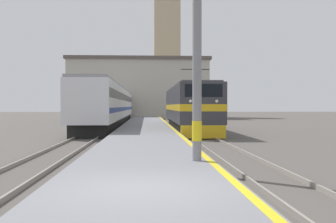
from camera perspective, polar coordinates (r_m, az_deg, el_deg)
name	(u,v)px	position (r m, az deg, el deg)	size (l,w,h in m)	color
ground_plane	(146,127)	(37.94, -3.17, -2.33)	(200.00, 200.00, 0.00)	#514C47
platform	(146,128)	(32.94, -3.18, -2.43)	(4.22, 140.00, 0.43)	slate
rail_track_near	(188,130)	(33.13, 2.89, -2.73)	(2.84, 140.00, 0.16)	#514C47
rail_track_far	(102,131)	(33.16, -9.61, -2.74)	(2.83, 140.00, 0.16)	#514C47
locomotive_train	(189,108)	(32.24, 3.05, 0.52)	(2.92, 16.95, 4.71)	black
passenger_train	(112,105)	(42.55, -8.16, 0.92)	(2.92, 36.73, 4.03)	black
catenary_mast	(199,25)	(12.08, 4.51, 12.36)	(2.24, 0.29, 8.27)	gray
clock_tower	(167,29)	(78.37, -0.18, 11.90)	(6.24, 6.24, 32.26)	tan
station_building	(139,88)	(65.61, -4.26, 3.36)	(23.13, 8.39, 9.94)	#B7B2A3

